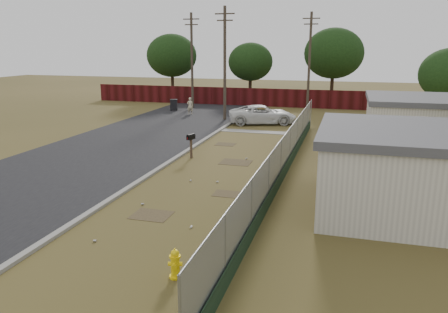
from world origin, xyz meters
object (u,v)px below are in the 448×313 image
(mailbox, at_px, (191,139))
(trash_bin, at_px, (174,105))
(fire_hydrant, at_px, (175,264))
(pickup_truck, at_px, (263,115))
(pedestrian, at_px, (190,106))

(mailbox, distance_m, trash_bin, 18.31)
(fire_hydrant, relative_size, pickup_truck, 0.16)
(mailbox, distance_m, pedestrian, 15.80)
(fire_hydrant, height_order, mailbox, mailbox)
(mailbox, xyz_separation_m, trash_bin, (-7.81, 16.55, -0.52))
(mailbox, height_order, pedestrian, pedestrian)
(fire_hydrant, height_order, trash_bin, trash_bin)
(pedestrian, bearing_deg, pickup_truck, 146.58)
(pickup_truck, xyz_separation_m, trash_bin, (-9.46, 4.80, -0.19))
(fire_hydrant, xyz_separation_m, mailbox, (-3.97, 12.05, 0.67))
(pickup_truck, distance_m, pedestrian, 7.79)
(mailbox, relative_size, trash_bin, 1.28)
(pedestrian, distance_m, trash_bin, 2.89)
(pickup_truck, bearing_deg, mailbox, 153.03)
(pickup_truck, height_order, trash_bin, pickup_truck)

